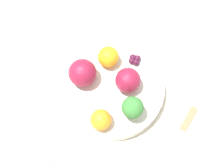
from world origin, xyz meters
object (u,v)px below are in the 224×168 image
object	(u,v)px
apple_green	(82,73)
napkin	(24,163)
orange_back	(108,57)
grape_cluster	(135,60)
apple_red	(128,80)
spoon	(189,119)
bowl	(112,88)
orange_front	(101,120)
broccoli	(132,108)

from	to	relation	value
apple_green	napkin	distance (m)	0.24
apple_green	orange_back	xyz separation A→B (m)	(0.07, 0.01, -0.01)
grape_cluster	napkin	distance (m)	0.34
apple_green	napkin	xyz separation A→B (m)	(-0.21, -0.09, -0.06)
apple_green	orange_back	world-z (taller)	apple_green
apple_green	apple_red	bearing A→B (deg)	-42.59
apple_red	apple_green	bearing A→B (deg)	137.41
apple_red	spoon	size ratio (longest dim) A/B	0.89
orange_back	grape_cluster	distance (m)	0.06
orange_back	napkin	xyz separation A→B (m)	(-0.28, -0.09, -0.06)
spoon	apple_red	bearing A→B (deg)	120.39
bowl	apple_green	world-z (taller)	apple_green
apple_green	spoon	distance (m)	0.27
apple_red	napkin	xyz separation A→B (m)	(-0.29, -0.02, -0.06)
apple_green	orange_front	bearing A→B (deg)	-101.54
orange_front	napkin	world-z (taller)	orange_front
orange_front	apple_red	bearing A→B (deg)	23.13
napkin	spoon	xyz separation A→B (m)	(0.37, -0.12, 0.00)
apple_red	napkin	bearing A→B (deg)	-176.40
grape_cluster	spoon	world-z (taller)	grape_cluster
apple_red	napkin	world-z (taller)	apple_red
bowl	orange_front	xyz separation A→B (m)	(-0.07, -0.06, 0.04)
napkin	spoon	size ratio (longest dim) A/B	2.74
apple_green	orange_back	size ratio (longest dim) A/B	1.29
bowl	napkin	size ratio (longest dim) A/B	1.38
bowl	apple_green	distance (m)	0.08
bowl	orange_back	bearing A→B (deg)	64.72
apple_red	apple_green	size ratio (longest dim) A/B	0.90
apple_red	orange_front	world-z (taller)	apple_red
spoon	orange_back	bearing A→B (deg)	111.55
bowl	grape_cluster	size ratio (longest dim) A/B	8.05
apple_red	grape_cluster	size ratio (longest dim) A/B	1.89
broccoli	orange_back	size ratio (longest dim) A/B	1.28
orange_front	grape_cluster	xyz separation A→B (m)	(0.15, 0.08, -0.02)
orange_back	spoon	bearing A→B (deg)	-68.45
grape_cluster	broccoli	bearing A→B (deg)	-128.17
broccoli	napkin	world-z (taller)	broccoli
bowl	apple_red	world-z (taller)	apple_red
orange_front	napkin	size ratio (longest dim) A/B	0.26
napkin	apple_red	bearing A→B (deg)	3.60
broccoli	apple_red	distance (m)	0.07
bowl	spoon	world-z (taller)	bowl
grape_cluster	napkin	xyz separation A→B (m)	(-0.33, -0.06, -0.04)
orange_front	spoon	size ratio (longest dim) A/B	0.72
broccoli	spoon	world-z (taller)	broccoli
apple_red	orange_back	xyz separation A→B (m)	(-0.00, 0.08, -0.00)
orange_back	napkin	distance (m)	0.30
orange_back	grape_cluster	size ratio (longest dim) A/B	1.64
orange_front	grape_cluster	distance (m)	0.17
napkin	broccoli	bearing A→B (deg)	-9.52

